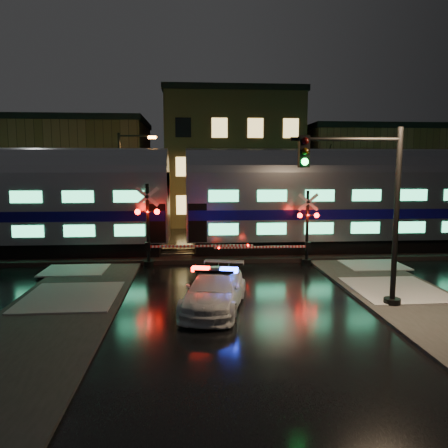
% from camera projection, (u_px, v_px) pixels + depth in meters
% --- Properties ---
extents(ground, '(120.00, 120.00, 0.00)m').
position_uv_depth(ground, '(231.00, 277.00, 20.33)').
color(ground, black).
rests_on(ground, ground).
extents(ballast, '(90.00, 4.20, 0.24)m').
position_uv_depth(ballast, '(223.00, 254.00, 25.26)').
color(ballast, black).
rests_on(ballast, ground).
extents(sidewalk_left, '(4.00, 20.00, 0.12)m').
position_uv_depth(sidewalk_left, '(46.00, 326.00, 13.90)').
color(sidewalk_left, '#2D2D2D').
rests_on(sidewalk_left, ground).
extents(sidewalk_right, '(4.00, 20.00, 0.12)m').
position_uv_depth(sidewalk_right, '(437.00, 316.00, 14.88)').
color(sidewalk_right, '#2D2D2D').
rests_on(sidewalk_right, ground).
extents(building_left, '(14.00, 10.00, 9.00)m').
position_uv_depth(building_left, '(70.00, 174.00, 40.54)').
color(building_left, brown).
rests_on(building_left, ground).
extents(building_mid, '(12.00, 11.00, 11.50)m').
position_uv_depth(building_mid, '(230.00, 161.00, 42.01)').
color(building_mid, brown).
rests_on(building_mid, ground).
extents(building_right, '(12.00, 10.00, 8.50)m').
position_uv_depth(building_right, '(363.00, 177.00, 42.69)').
color(building_right, brown).
rests_on(building_right, ground).
extents(train, '(51.00, 3.12, 5.92)m').
position_uv_depth(train, '(177.00, 198.00, 24.65)').
color(train, black).
rests_on(train, ballast).
extents(police_car, '(2.94, 5.04, 1.53)m').
position_uv_depth(police_car, '(215.00, 290.00, 15.71)').
color(police_car, white).
rests_on(police_car, ground).
extents(crossing_signal_right, '(5.52, 0.64, 3.91)m').
position_uv_depth(crossing_signal_right, '(301.00, 235.00, 22.70)').
color(crossing_signal_right, black).
rests_on(crossing_signal_right, ground).
extents(crossing_signal_left, '(6.05, 0.67, 4.28)m').
position_uv_depth(crossing_signal_left, '(155.00, 233.00, 22.12)').
color(crossing_signal_left, black).
rests_on(crossing_signal_left, ground).
extents(traffic_light, '(4.19, 0.73, 6.48)m').
position_uv_depth(traffic_light, '(369.00, 214.00, 15.45)').
color(traffic_light, black).
rests_on(traffic_light, ground).
extents(streetlight, '(2.44, 0.26, 7.31)m').
position_uv_depth(streetlight, '(124.00, 181.00, 28.24)').
color(streetlight, black).
rests_on(streetlight, ground).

